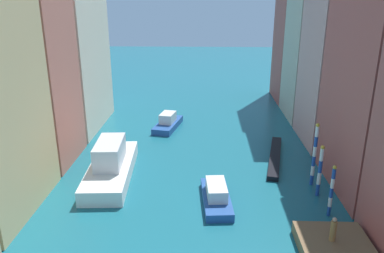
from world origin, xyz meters
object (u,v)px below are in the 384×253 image
(mooring_pole_2, at_px, (314,154))
(mooring_pole_0, at_px, (332,190))
(person_on_dock, at_px, (333,230))
(gondola_black, at_px, (275,157))
(motorboat_1, at_px, (216,195))
(vaporetto_white, at_px, (111,165))
(motorboat_0, at_px, (168,123))
(mooring_pole_1, at_px, (320,170))

(mooring_pole_2, bearing_deg, mooring_pole_0, -89.94)
(person_on_dock, height_order, gondola_black, person_on_dock)
(mooring_pole_0, relative_size, motorboat_1, 0.68)
(mooring_pole_2, xyz_separation_m, vaporetto_white, (-16.60, 0.84, -1.59))
(motorboat_1, bearing_deg, person_on_dock, -39.10)
(mooring_pole_2, height_order, gondola_black, mooring_pole_2)
(mooring_pole_0, bearing_deg, gondola_black, 102.31)
(gondola_black, height_order, motorboat_0, motorboat_0)
(mooring_pole_0, xyz_separation_m, mooring_pole_2, (-0.00, 4.61, 0.72))
(person_on_dock, xyz_separation_m, motorboat_1, (-6.75, 5.48, -0.92))
(mooring_pole_1, relative_size, motorboat_0, 0.69)
(motorboat_1, bearing_deg, motorboat_0, 107.30)
(mooring_pole_1, height_order, motorboat_0, mooring_pole_1)
(mooring_pole_0, xyz_separation_m, gondola_black, (-2.09, 9.59, -1.73))
(mooring_pole_1, bearing_deg, motorboat_0, 130.35)
(mooring_pole_1, distance_m, vaporetto_white, 16.83)
(mooring_pole_0, height_order, motorboat_1, mooring_pole_0)
(vaporetto_white, height_order, motorboat_0, vaporetto_white)
(mooring_pole_0, bearing_deg, person_on_dock, -105.18)
(mooring_pole_1, height_order, mooring_pole_2, mooring_pole_2)
(person_on_dock, relative_size, vaporetto_white, 0.15)
(motorboat_0, xyz_separation_m, motorboat_1, (5.16, -16.57, -0.04))
(mooring_pole_1, relative_size, vaporetto_white, 0.40)
(mooring_pole_0, xyz_separation_m, motorboat_1, (-7.83, 1.50, -1.38))
(motorboat_0, bearing_deg, person_on_dock, -61.63)
(mooring_pole_1, xyz_separation_m, mooring_pole_2, (0.02, 1.80, 0.56))
(mooring_pole_2, relative_size, motorboat_0, 0.87)
(vaporetto_white, relative_size, motorboat_0, 1.70)
(vaporetto_white, bearing_deg, motorboat_1, -24.20)
(person_on_dock, height_order, motorboat_1, person_on_dock)
(mooring_pole_1, xyz_separation_m, motorboat_0, (-12.97, 15.26, -1.50))
(gondola_black, height_order, motorboat_1, motorboat_1)
(mooring_pole_2, height_order, motorboat_1, mooring_pole_2)
(mooring_pole_2, bearing_deg, person_on_dock, -97.14)
(vaporetto_white, distance_m, motorboat_1, 9.64)
(person_on_dock, height_order, motorboat_0, person_on_dock)
(person_on_dock, xyz_separation_m, gondola_black, (-1.01, 13.57, -1.28))
(gondola_black, distance_m, motorboat_0, 13.81)
(person_on_dock, distance_m, mooring_pole_0, 4.15)
(person_on_dock, distance_m, gondola_black, 13.67)
(vaporetto_white, height_order, gondola_black, vaporetto_white)
(mooring_pole_1, height_order, gondola_black, mooring_pole_1)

